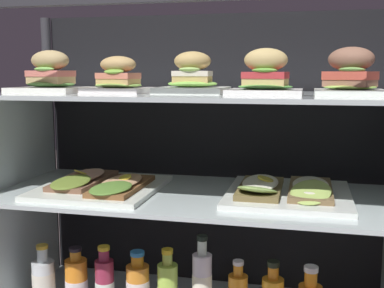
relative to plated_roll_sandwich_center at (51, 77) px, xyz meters
name	(u,v)px	position (x,y,z in m)	size (l,w,h in m)	color
case_frame	(203,151)	(0.42, 0.18, -0.23)	(1.21, 0.52, 0.95)	#333338
riser_lower_tier	(192,257)	(0.42, 0.03, -0.53)	(1.14, 0.46, 0.36)	silver
shelf_lower_glass	(192,195)	(0.42, 0.03, -0.34)	(1.16, 0.47, 0.01)	silver
riser_upper_tier	(192,146)	(0.42, 0.03, -0.20)	(1.14, 0.46, 0.28)	silver
shelf_upper_glass	(192,96)	(0.42, 0.03, -0.05)	(1.16, 0.47, 0.01)	silver
plated_roll_sandwich_center	(51,77)	(0.00, 0.00, 0.00)	(0.20, 0.20, 0.12)	white
plated_roll_sandwich_near_right_corner	(118,79)	(0.20, 0.03, -0.01)	(0.17, 0.17, 0.11)	white
plated_roll_sandwich_mid_left	(191,79)	(0.41, 0.04, 0.00)	(0.19, 0.19, 0.12)	white
plated_roll_sandwich_near_left_corner	(265,78)	(0.62, 0.02, 0.00)	(0.20, 0.20, 0.12)	white
plated_roll_sandwich_far_left	(350,76)	(0.84, 0.02, 0.00)	(0.18, 0.18, 0.12)	white
open_sandwich_tray_mid_left	(100,185)	(0.15, 0.00, -0.31)	(0.34, 0.37, 0.06)	white
open_sandwich_tray_near_left_corner	(286,191)	(0.69, 0.05, -0.31)	(0.34, 0.37, 0.06)	white
juice_bottle_front_left_end	(44,281)	(-0.05, -0.01, -0.63)	(0.07, 0.07, 0.19)	white
juice_bottle_back_left	(76,282)	(0.05, 0.01, -0.63)	(0.07, 0.07, 0.19)	orange
juice_bottle_front_fourth	(105,284)	(0.15, 0.00, -0.63)	(0.06, 0.06, 0.20)	#992943
juice_bottle_back_center	(138,288)	(0.26, 0.00, -0.63)	(0.07, 0.07, 0.20)	orange
juice_bottle_front_second	(202,284)	(0.45, 0.02, -0.60)	(0.06, 0.06, 0.25)	white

